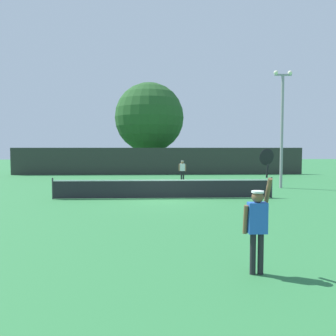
% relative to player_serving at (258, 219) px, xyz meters
% --- Properties ---
extents(ground_plane, '(120.00, 120.00, 0.00)m').
position_rel_player_serving_xyz_m(ground_plane, '(-1.59, 10.47, -1.13)').
color(ground_plane, '#2D723D').
extents(tennis_net, '(11.22, 0.08, 1.07)m').
position_rel_player_serving_xyz_m(tennis_net, '(-1.59, 10.47, -0.62)').
color(tennis_net, '#232328').
rests_on(tennis_net, ground).
extents(perimeter_fence, '(28.15, 0.12, 2.59)m').
position_rel_player_serving_xyz_m(perimeter_fence, '(-1.59, 26.13, 0.16)').
color(perimeter_fence, '#2D332D').
rests_on(perimeter_fence, ground).
extents(player_serving, '(0.67, 0.40, 2.56)m').
position_rel_player_serving_xyz_m(player_serving, '(0.00, 0.00, 0.00)').
color(player_serving, blue).
rests_on(player_serving, ground).
extents(player_receiving, '(0.57, 0.23, 1.57)m').
position_rel_player_serving_xyz_m(player_receiving, '(0.14, 19.64, -0.18)').
color(player_receiving, white).
rests_on(player_receiving, ground).
extents(tennis_ball, '(0.07, 0.07, 0.07)m').
position_rel_player_serving_xyz_m(tennis_ball, '(-3.31, 12.41, -1.10)').
color(tennis_ball, '#CCE033').
rests_on(tennis_ball, ground).
extents(light_pole, '(1.18, 0.28, 7.46)m').
position_rel_player_serving_xyz_m(light_pole, '(6.09, 14.74, 3.15)').
color(light_pole, gray).
rests_on(light_pole, ground).
extents(large_tree, '(7.69, 7.69, 9.81)m').
position_rel_player_serving_xyz_m(large_tree, '(-2.56, 31.56, 4.83)').
color(large_tree, brown).
rests_on(large_tree, ground).
extents(parked_car_near, '(2.35, 4.38, 1.69)m').
position_rel_player_serving_xyz_m(parked_car_near, '(-9.26, 31.68, -0.36)').
color(parked_car_near, black).
rests_on(parked_car_near, ground).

